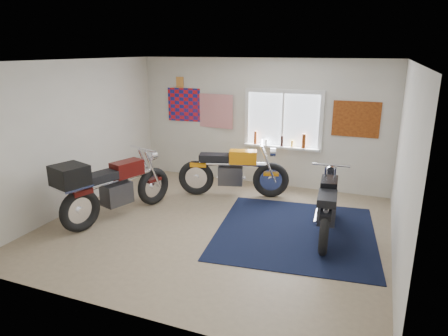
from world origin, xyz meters
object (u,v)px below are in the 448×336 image
at_px(yellow_triumph, 233,172).
at_px(maroon_tourer, 110,187).
at_px(black_chrome_bike, 327,208).
at_px(navy_rug, 295,232).

distance_m(yellow_triumph, maroon_tourer, 2.45).
bearing_deg(yellow_triumph, black_chrome_bike, -45.11).
height_order(navy_rug, black_chrome_bike, black_chrome_bike).
relative_size(navy_rug, maroon_tourer, 1.16).
distance_m(navy_rug, maroon_tourer, 3.23).
bearing_deg(navy_rug, black_chrome_bike, 15.03).
relative_size(navy_rug, black_chrome_bike, 1.29).
bearing_deg(navy_rug, maroon_tourer, -167.89).
distance_m(navy_rug, black_chrome_bike, 0.65).
bearing_deg(maroon_tourer, black_chrome_bike, -59.63).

